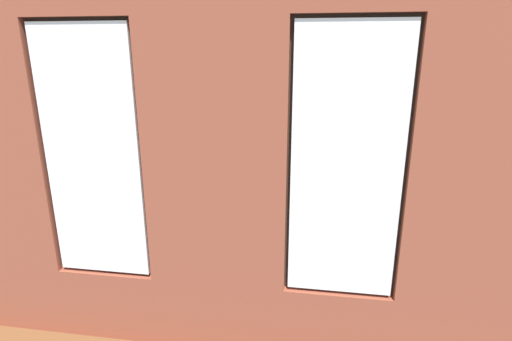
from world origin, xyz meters
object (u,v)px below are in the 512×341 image
object	(u,v)px
couch_left	(431,230)
potted_plant_foreground_right	(153,162)
table_plant_small	(261,197)
candle_jar	(287,201)
remote_black	(232,208)
media_console	(73,218)
tv_flatscreen	(68,179)
potted_plant_corner_far_left	(497,274)
potted_plant_beside_window_right	(39,214)
remote_gray	(251,203)
potted_plant_mid_room_small	(300,189)
couch_by_window	(211,271)
papasan_chair	(282,171)
coffee_table	(261,211)
potted_plant_corner_near_left	(411,166)
potted_plant_between_couches	(347,231)
cup_ceramic	(267,208)

from	to	relation	value
couch_left	potted_plant_foreground_right	xyz separation A→B (m)	(4.61, -2.07, 0.13)
table_plant_small	candle_jar	bearing A→B (deg)	-156.35
candle_jar	remote_black	bearing A→B (deg)	21.25
couch_left	media_console	bearing A→B (deg)	-86.45
tv_flatscreen	potted_plant_corner_far_left	distance (m)	5.25
media_console	potted_plant_beside_window_right	size ratio (longest dim) A/B	0.58
table_plant_small	remote_gray	size ratio (longest dim) A/B	1.64
potted_plant_corner_far_left	potted_plant_mid_room_small	bearing A→B (deg)	-57.19
table_plant_small	couch_by_window	bearing A→B (deg)	78.87
papasan_chair	potted_plant_mid_room_small	distance (m)	0.59
tv_flatscreen	potted_plant_foreground_right	world-z (taller)	potted_plant_foreground_right
coffee_table	table_plant_small	distance (m)	0.20
candle_jar	papasan_chair	bearing A→B (deg)	-82.03
potted_plant_corner_far_left	papasan_chair	bearing A→B (deg)	-56.31
potted_plant_mid_room_small	potted_plant_beside_window_right	xyz separation A→B (m)	(2.59, 2.93, 0.61)
candle_jar	potted_plant_foreground_right	size ratio (longest dim) A/B	0.08
couch_left	potted_plant_corner_near_left	world-z (taller)	potted_plant_corner_near_left
tv_flatscreen	potted_plant_foreground_right	size ratio (longest dim) A/B	0.82
remote_gray	potted_plant_corner_far_left	distance (m)	3.08
couch_left	candle_jar	world-z (taller)	couch_left
couch_by_window	coffee_table	xyz separation A→B (m)	(-0.30, -1.54, 0.07)
potted_plant_mid_room_small	potted_plant_foreground_right	world-z (taller)	potted_plant_foreground_right
couch_left	remote_black	size ratio (longest dim) A/B	12.03
couch_by_window	couch_left	bearing A→B (deg)	-150.80
remote_gray	tv_flatscreen	bearing A→B (deg)	-111.98
potted_plant_corner_far_left	potted_plant_between_couches	bearing A→B (deg)	-6.46
potted_plant_between_couches	potted_plant_mid_room_small	bearing A→B (deg)	-78.56
couch_left	papasan_chair	world-z (taller)	couch_left
remote_gray	potted_plant_corner_near_left	world-z (taller)	potted_plant_corner_near_left
coffee_table	candle_jar	distance (m)	0.40
remote_black	potted_plant_corner_near_left	world-z (taller)	potted_plant_corner_near_left
tv_flatscreen	papasan_chair	size ratio (longest dim) A/B	0.84
media_console	tv_flatscreen	world-z (taller)	tv_flatscreen
coffee_table	potted_plant_beside_window_right	size ratio (longest dim) A/B	0.81
table_plant_small	remote_gray	distance (m)	0.24
cup_ceramic	potted_plant_corner_near_left	world-z (taller)	potted_plant_corner_near_left
cup_ceramic	potted_plant_mid_room_small	size ratio (longest dim) A/B	0.23
papasan_chair	potted_plant_between_couches	xyz separation A→B (m)	(-0.92, 3.21, 0.41)
tv_flatscreen	potted_plant_foreground_right	distance (m)	2.26
potted_plant_corner_near_left	remote_black	bearing A→B (deg)	37.39
candle_jar	potted_plant_corner_near_left	size ratio (longest dim) A/B	0.08
table_plant_small	potted_plant_between_couches	xyz separation A→B (m)	(-1.05, 1.49, 0.26)
table_plant_small	media_console	size ratio (longest dim) A/B	0.31
cup_ceramic	potted_plant_corner_far_left	distance (m)	2.73
remote_gray	potted_plant_beside_window_right	size ratio (longest dim) A/B	0.11
couch_by_window	potted_plant_beside_window_right	world-z (taller)	potted_plant_beside_window_right
potted_plant_between_couches	potted_plant_corner_near_left	bearing A→B (deg)	-111.01
table_plant_small	cup_ceramic	bearing A→B (deg)	126.01
remote_gray	potted_plant_corner_near_left	distance (m)	3.16
couch_left	potted_plant_beside_window_right	xyz separation A→B (m)	(4.33, 1.52, 0.57)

